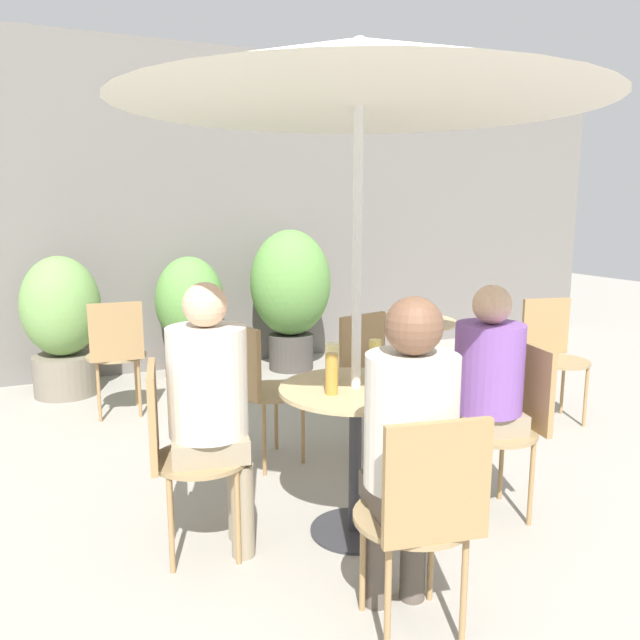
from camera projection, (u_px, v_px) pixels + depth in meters
ground_plane at (368, 560)px, 2.78m from camera, size 20.00×20.00×0.00m
storefront_wall at (178, 211)px, 5.81m from camera, size 10.00×0.06×3.00m
cafe_table_near at (355, 427)px, 2.93m from camera, size 0.72×0.72×0.73m
cafe_table_far at (404, 344)px, 4.60m from camera, size 0.75×0.75×0.73m
bistro_chair_0 at (178, 442)px, 2.74m from camera, size 0.46×0.44×0.88m
bistro_chair_1 at (424, 508)px, 2.15m from camera, size 0.44×0.46×0.88m
bistro_chair_2 at (511, 413)px, 3.12m from camera, size 0.46×0.44×0.88m
bistro_chair_3 at (373, 371)px, 3.92m from camera, size 0.45×0.47×0.88m
bistro_chair_4 at (256, 381)px, 3.69m from camera, size 0.47×0.45×0.88m
bistro_chair_5 at (552, 347)px, 4.56m from camera, size 0.45×0.47×0.88m
bistro_chair_6 at (116, 348)px, 4.55m from camera, size 0.44×0.44×0.88m
seated_person_0 at (211, 396)px, 2.74m from camera, size 0.39×0.35×1.24m
seated_person_1 at (409, 435)px, 2.26m from camera, size 0.34×0.37×1.25m
seated_person_2 at (485, 382)px, 3.05m from camera, size 0.37×0.34×1.19m
beer_glass_0 at (332, 374)px, 2.77m from camera, size 0.06×0.06×0.19m
beer_glass_1 at (381, 379)px, 2.77m from camera, size 0.07×0.07×0.15m
beer_glass_2 at (375, 360)px, 2.99m from camera, size 0.06×0.06×0.20m
beer_glass_3 at (332, 362)px, 2.99m from camera, size 0.07×0.07×0.18m
potted_plant_0 at (62, 321)px, 5.10m from camera, size 0.63×0.63×1.16m
potted_plant_1 at (191, 312)px, 5.66m from camera, size 0.62×0.62×1.10m
potted_plant_2 at (290, 289)px, 5.88m from camera, size 0.76×0.76×1.33m
umbrella at (359, 73)px, 2.64m from camera, size 2.10×2.10×2.25m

